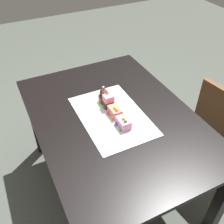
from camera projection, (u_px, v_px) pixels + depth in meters
ground_plane at (114, 183)px, 2.18m from camera, size 8.00×8.00×0.00m
dining_table at (114, 128)px, 1.78m from camera, size 1.40×1.00×0.74m
chair at (224, 128)px, 2.01m from camera, size 0.45×0.45×0.86m
cake_board at (112, 116)px, 1.71m from camera, size 0.60×0.40×0.00m
cake_locomotive at (106, 99)px, 1.77m from camera, size 0.14×0.08×0.12m
cake_car_flatbed_coral at (115, 112)px, 1.69m from camera, size 0.10×0.08×0.07m
cake_car_gondola_bubblegum at (123, 123)px, 1.61m from camera, size 0.10×0.08×0.07m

